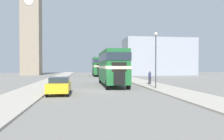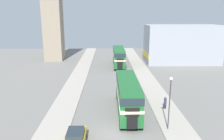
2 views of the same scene
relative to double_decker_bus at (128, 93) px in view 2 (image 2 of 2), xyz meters
name	(u,v)px [view 2 (image 2 of 2)]	position (x,y,z in m)	size (l,w,h in m)	color
ground_plane	(116,132)	(-1.71, -5.10, -2.52)	(120.00, 120.00, 0.00)	slate
sidewalk_right	(178,131)	(5.04, -5.10, -2.46)	(3.50, 120.00, 0.12)	#A8A093
sidewalk_left	(52,132)	(-8.46, -5.10, -2.46)	(3.50, 120.00, 0.12)	#A8A093
double_decker_bus	(128,93)	(0.00, 0.00, 0.00)	(2.55, 10.90, 4.24)	#1E602D
bus_distant	(119,56)	(0.17, 25.98, 0.09)	(2.57, 10.90, 4.41)	#1E602D
car_parked_near	(75,139)	(-5.62, -7.54, -1.75)	(1.78, 4.04, 1.49)	gold
pedestrian_walking	(165,102)	(5.01, 0.53, -1.44)	(0.34, 0.34, 1.69)	#282833
street_lamp	(170,96)	(3.99, -4.73, 1.44)	(0.36, 0.36, 5.86)	#38383D
shop_building_block	(182,44)	(16.59, 29.82, 2.34)	(18.49, 8.70, 9.73)	#999EA8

